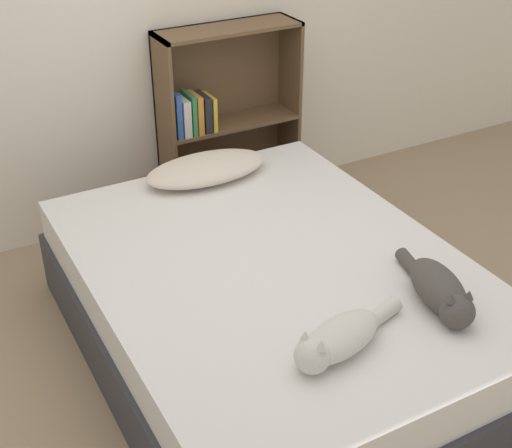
% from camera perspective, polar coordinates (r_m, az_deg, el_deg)
% --- Properties ---
extents(ground_plane, '(8.00, 8.00, 0.00)m').
position_cam_1_polar(ground_plane, '(3.25, 1.29, -10.27)').
color(ground_plane, '#997F60').
extents(wall_back, '(8.00, 0.06, 2.50)m').
position_cam_1_polar(wall_back, '(3.88, -9.80, 17.27)').
color(wall_back, silver).
rests_on(wall_back, ground_plane).
extents(bed, '(1.50, 2.00, 0.50)m').
position_cam_1_polar(bed, '(3.09, 1.35, -6.86)').
color(bed, '#333338').
rests_on(bed, ground_plane).
extents(pillow, '(0.63, 0.32, 0.11)m').
position_cam_1_polar(pillow, '(3.57, -3.99, 4.45)').
color(pillow, beige).
rests_on(pillow, bed).
extents(cat_light, '(0.52, 0.25, 0.15)m').
position_cam_1_polar(cat_light, '(2.47, 6.56, -9.13)').
color(cat_light, beige).
rests_on(cat_light, bed).
extents(cat_dark, '(0.23, 0.51, 0.15)m').
position_cam_1_polar(cat_dark, '(2.74, 14.55, -5.19)').
color(cat_dark, '#47423D').
rests_on(cat_dark, bed).
extents(bookshelf, '(0.81, 0.26, 1.09)m').
position_cam_1_polar(bookshelf, '(4.13, -2.79, 8.45)').
color(bookshelf, brown).
rests_on(bookshelf, ground_plane).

